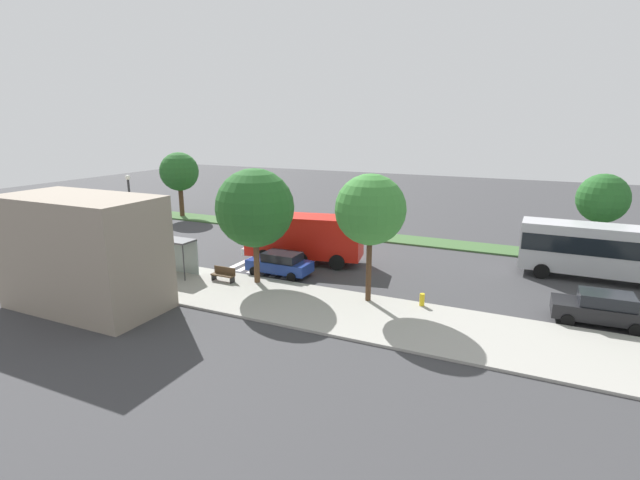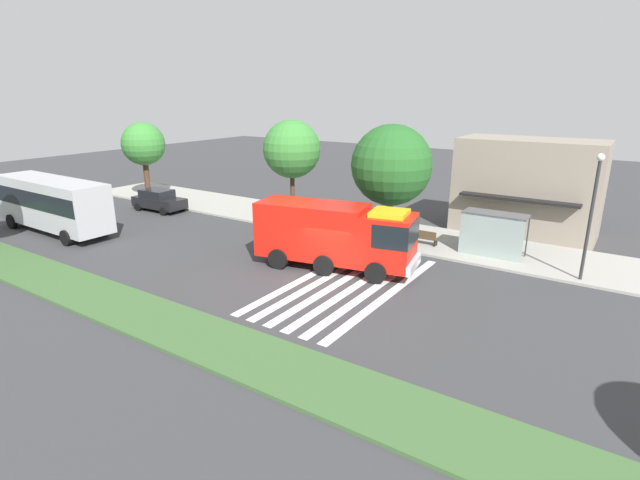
{
  "view_description": "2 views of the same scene",
  "coord_description": "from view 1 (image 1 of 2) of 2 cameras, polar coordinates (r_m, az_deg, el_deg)",
  "views": [
    {
      "loc": [
        -15.5,
        31.36,
        10.1
      ],
      "look_at": [
        -1.57,
        1.58,
        1.78
      ],
      "focal_mm": 26.39,
      "sensor_mm": 36.0,
      "label": 1
    },
    {
      "loc": [
        12.67,
        -19.16,
        9.17
      ],
      "look_at": [
        -0.79,
        1.02,
        1.69
      ],
      "focal_mm": 27.07,
      "sensor_mm": 36.0,
      "label": 2
    }
  ],
  "objects": [
    {
      "name": "transit_bus",
      "position": [
        35.36,
        31.28,
        -0.91
      ],
      "size": [
        10.08,
        2.95,
        3.63
      ],
      "rotation": [
        0.0,
        0.0,
        3.13
      ],
      "color": "#B2B2B7",
      "rests_on": "ground_plane"
    },
    {
      "name": "parked_car_mid",
      "position": [
        31.75,
        -4.85,
        -2.83
      ],
      "size": [
        4.34,
        2.11,
        1.59
      ],
      "rotation": [
        0.0,
        0.0,
        -0.01
      ],
      "color": "navy",
      "rests_on": "ground_plane"
    },
    {
      "name": "fire_hydrant",
      "position": [
        26.89,
        12.27,
        -7.08
      ],
      "size": [
        0.28,
        0.28,
        0.7
      ],
      "primitive_type": "cylinder",
      "color": "gold",
      "rests_on": "sidewalk"
    },
    {
      "name": "parked_car_west",
      "position": [
        28.06,
        30.96,
        -7.11
      ],
      "size": [
        4.53,
        2.23,
        1.7
      ],
      "rotation": [
        0.0,
        0.0,
        0.04
      ],
      "color": "black",
      "rests_on": "ground_plane"
    },
    {
      "name": "median_tree_far_west",
      "position": [
        39.76,
        31.08,
        4.29
      ],
      "size": [
        3.57,
        3.57,
        6.34
      ],
      "color": "#513823",
      "rests_on": "median_strip"
    },
    {
      "name": "sidewalk",
      "position": [
        28.78,
        -9.43,
        -6.41
      ],
      "size": [
        60.0,
        5.99,
        0.14
      ],
      "primitive_type": "cube",
      "color": "#9E9B93",
      "rests_on": "ground_plane"
    },
    {
      "name": "street_lamp",
      "position": [
        36.63,
        -21.94,
        3.32
      ],
      "size": [
        0.36,
        0.36,
        6.28
      ],
      "color": "#2D2D30",
      "rests_on": "sidewalk"
    },
    {
      "name": "sidewalk_tree_center",
      "position": [
        29.19,
        -7.91,
        3.86
      ],
      "size": [
        4.87,
        4.87,
        7.24
      ],
      "color": "#513823",
      "rests_on": "sidewalk"
    },
    {
      "name": "bench_near_shelter",
      "position": [
        30.83,
        -11.62,
        -4.07
      ],
      "size": [
        1.6,
        0.5,
        0.9
      ],
      "color": "#4C3823",
      "rests_on": "sidewalk"
    },
    {
      "name": "bus_stop_shelter",
      "position": [
        32.92,
        -17.39,
        -0.92
      ],
      "size": [
        3.5,
        1.4,
        2.46
      ],
      "color": "#4C4C51",
      "rests_on": "sidewalk"
    },
    {
      "name": "storefront_building",
      "position": [
        28.7,
        -26.74,
        -1.4
      ],
      "size": [
        8.85,
        5.22,
        6.27
      ],
      "color": "gray",
      "rests_on": "ground_plane"
    },
    {
      "name": "sidewalk_tree_west",
      "position": [
        25.86,
        6.12,
        3.66
      ],
      "size": [
        3.93,
        3.93,
        7.25
      ],
      "color": "#47301E",
      "rests_on": "sidewalk"
    },
    {
      "name": "median_strip",
      "position": [
        43.29,
        3.38,
        0.77
      ],
      "size": [
        60.0,
        3.0,
        0.14
      ],
      "primitive_type": "cube",
      "color": "#3D6033",
      "rests_on": "ground_plane"
    },
    {
      "name": "crosswalk",
      "position": [
        37.06,
        -3.24,
        -1.64
      ],
      "size": [
        4.95,
        11.32,
        0.01
      ],
      "color": "silver",
      "rests_on": "ground_plane"
    },
    {
      "name": "fire_truck",
      "position": [
        34.34,
        -2.34,
        0.51
      ],
      "size": [
        8.97,
        4.12,
        3.49
      ],
      "rotation": [
        0.0,
        0.0,
        0.19
      ],
      "color": "red",
      "rests_on": "ground_plane"
    },
    {
      "name": "ground_plane",
      "position": [
        36.41,
        -1.18,
        -1.92
      ],
      "size": [
        120.0,
        120.0,
        0.0
      ],
      "primitive_type": "plane",
      "color": "#38383A"
    },
    {
      "name": "median_tree_west",
      "position": [
        52.69,
        -16.7,
        7.92
      ],
      "size": [
        4.08,
        4.08,
        6.82
      ],
      "color": "#47301E",
      "rests_on": "median_strip"
    }
  ]
}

